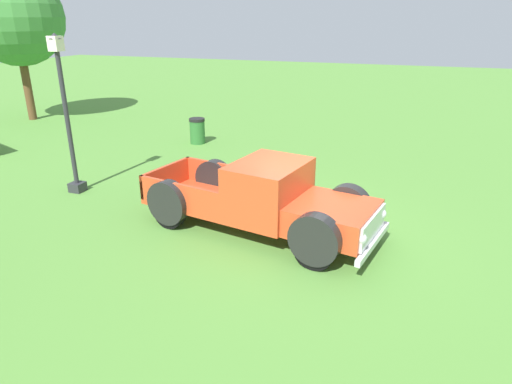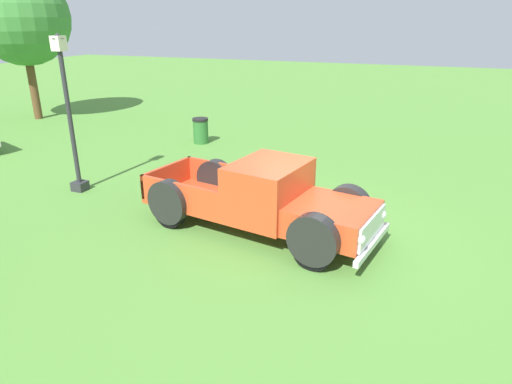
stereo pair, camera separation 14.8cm
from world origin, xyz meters
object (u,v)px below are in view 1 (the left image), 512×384
(pickup_truck_foreground, at_px, (271,201))
(oak_tree_east, at_px, (15,18))
(lamp_post_near, at_px, (66,113))
(trash_can, at_px, (197,131))

(pickup_truck_foreground, height_order, oak_tree_east, oak_tree_east)
(lamp_post_near, bearing_deg, trash_can, -7.67)
(pickup_truck_foreground, relative_size, oak_tree_east, 0.85)
(lamp_post_near, xyz_separation_m, oak_tree_east, (6.90, 8.47, 2.29))
(pickup_truck_foreground, xyz_separation_m, lamp_post_near, (0.62, 5.79, 1.38))
(oak_tree_east, bearing_deg, trash_can, -97.47)
(lamp_post_near, xyz_separation_m, trash_can, (5.68, -0.77, -1.67))
(lamp_post_near, relative_size, oak_tree_east, 0.63)
(oak_tree_east, bearing_deg, lamp_post_near, -129.15)
(lamp_post_near, bearing_deg, pickup_truck_foreground, -96.15)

